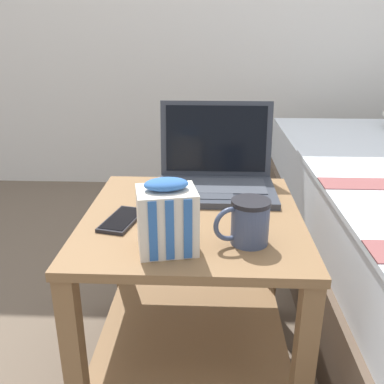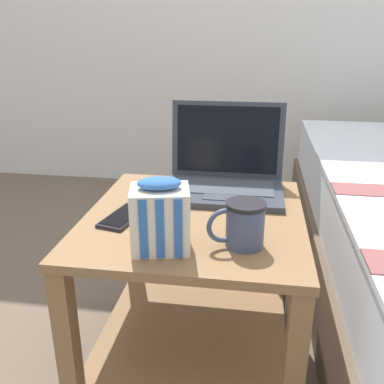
% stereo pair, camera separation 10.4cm
% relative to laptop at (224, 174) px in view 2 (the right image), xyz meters
% --- Properties ---
extents(ground_plane, '(8.00, 8.00, 0.00)m').
position_rel_laptop_xyz_m(ground_plane, '(-0.06, -0.19, -0.54)').
color(ground_plane, brown).
extents(bedside_table, '(0.56, 0.59, 0.49)m').
position_rel_laptop_xyz_m(bedside_table, '(-0.06, -0.19, -0.22)').
color(bedside_table, olive).
rests_on(bedside_table, ground_plane).
extents(laptop, '(0.34, 0.27, 0.25)m').
position_rel_laptop_xyz_m(laptop, '(0.00, 0.00, 0.00)').
color(laptop, '#333842').
rests_on(laptop, bedside_table).
extents(mug_front_left, '(0.13, 0.09, 0.10)m').
position_rel_laptop_xyz_m(mug_front_left, '(0.07, -0.35, 0.01)').
color(mug_front_left, '#3F4C6B').
rests_on(mug_front_left, bedside_table).
extents(snack_bag, '(0.14, 0.12, 0.16)m').
position_rel_laptop_xyz_m(snack_bag, '(-0.11, -0.38, 0.03)').
color(snack_bag, silver).
rests_on(snack_bag, bedside_table).
extents(cell_phone, '(0.10, 0.16, 0.01)m').
position_rel_laptop_xyz_m(cell_phone, '(-0.24, -0.25, -0.04)').
color(cell_phone, black).
rests_on(cell_phone, bedside_table).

